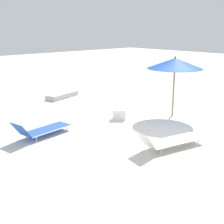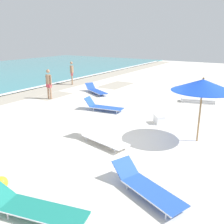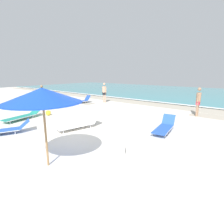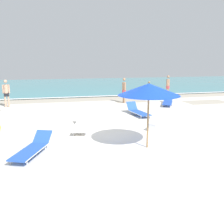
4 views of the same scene
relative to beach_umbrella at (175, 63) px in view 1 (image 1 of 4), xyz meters
The scene contains 6 objects.
ground_plane 3.16m from the beach_umbrella, 118.65° to the left, with size 60.00×60.00×0.16m.
beach_umbrella is the anchor object (origin of this frame).
lounger_stack 6.06m from the beach_umbrella, 13.30° to the left, with size 1.08×1.95×0.24m.
sun_lounger_under_umbrella 3.89m from the beach_umbrella, 124.49° to the left, with size 1.05×2.21×0.62m.
sun_lounger_near_water_right 5.48m from the beach_umbrella, 74.32° to the left, with size 0.88×2.03×0.62m.
cooler_box 2.83m from the beach_umbrella, 60.31° to the left, with size 0.60×0.60×0.37m.
Camera 1 is at (-5.81, 7.70, 3.38)m, focal length 50.00 mm.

